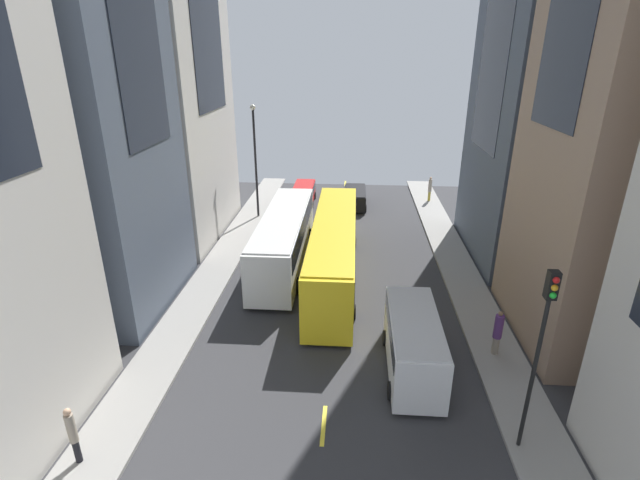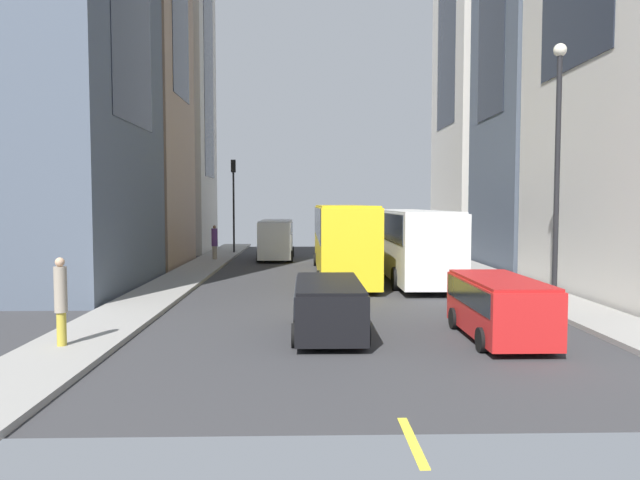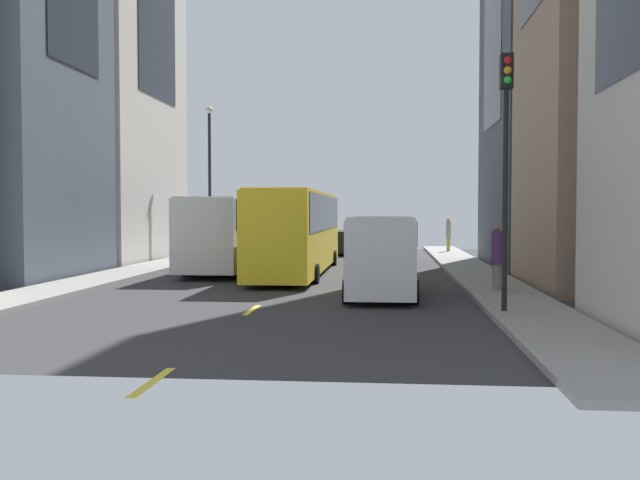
{
  "view_description": "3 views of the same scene",
  "coord_description": "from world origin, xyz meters",
  "px_view_note": "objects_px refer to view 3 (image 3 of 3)",
  "views": [
    {
      "loc": [
        0.85,
        -25.81,
        12.81
      ],
      "look_at": [
        -0.98,
        -1.17,
        2.69
      ],
      "focal_mm": 26.05,
      "sensor_mm": 36.0,
      "label": 1
    },
    {
      "loc": [
        1.66,
        29.95,
        3.69
      ],
      "look_at": [
        0.95,
        1.94,
        1.96
      ],
      "focal_mm": 33.38,
      "sensor_mm": 36.0,
      "label": 2
    },
    {
      "loc": [
        3.77,
        -32.03,
        2.75
      ],
      "look_at": [
        0.95,
        -2.63,
        1.57
      ],
      "focal_mm": 39.93,
      "sensor_mm": 36.0,
      "label": 3
    }
  ],
  "objects_px": {
    "streetcar_yellow": "(299,226)",
    "pedestrian_walking_far": "(448,233)",
    "car_red_0": "(275,238)",
    "traffic_light_near_corner": "(506,135)",
    "pedestrian_crossing_mid": "(497,255)",
    "car_black_1": "(345,241)",
    "delivery_van_white": "(381,250)",
    "city_bus_white": "(235,227)"
  },
  "relations": [
    {
      "from": "car_red_0",
      "to": "pedestrian_crossing_mid",
      "type": "relative_size",
      "value": 2.07
    },
    {
      "from": "car_red_0",
      "to": "pedestrian_walking_far",
      "type": "xyz_separation_m",
      "value": [
        11.32,
        1.04,
        0.35
      ]
    },
    {
      "from": "streetcar_yellow",
      "to": "car_black_1",
      "type": "bearing_deg",
      "value": 85.08
    },
    {
      "from": "delivery_van_white",
      "to": "car_red_0",
      "type": "distance_m",
      "value": 24.35
    },
    {
      "from": "pedestrian_walking_far",
      "to": "city_bus_white",
      "type": "bearing_deg",
      "value": 107.36
    },
    {
      "from": "pedestrian_crossing_mid",
      "to": "delivery_van_white",
      "type": "bearing_deg",
      "value": -176.63
    },
    {
      "from": "streetcar_yellow",
      "to": "delivery_van_white",
      "type": "height_order",
      "value": "streetcar_yellow"
    },
    {
      "from": "car_red_0",
      "to": "car_black_1",
      "type": "bearing_deg",
      "value": -8.19
    },
    {
      "from": "city_bus_white",
      "to": "streetcar_yellow",
      "type": "xyz_separation_m",
      "value": [
        3.25,
        -1.66,
        0.12
      ]
    },
    {
      "from": "pedestrian_crossing_mid",
      "to": "traffic_light_near_corner",
      "type": "height_order",
      "value": "traffic_light_near_corner"
    },
    {
      "from": "car_black_1",
      "to": "pedestrian_crossing_mid",
      "type": "xyz_separation_m",
      "value": [
        6.4,
        -21.3,
        0.39
      ]
    },
    {
      "from": "streetcar_yellow",
      "to": "delivery_van_white",
      "type": "bearing_deg",
      "value": -66.47
    },
    {
      "from": "pedestrian_crossing_mid",
      "to": "pedestrian_walking_far",
      "type": "bearing_deg",
      "value": 73.78
    },
    {
      "from": "streetcar_yellow",
      "to": "pedestrian_walking_far",
      "type": "distance_m",
      "value": 17.59
    },
    {
      "from": "car_red_0",
      "to": "pedestrian_crossing_mid",
      "type": "height_order",
      "value": "pedestrian_crossing_mid"
    },
    {
      "from": "delivery_van_white",
      "to": "pedestrian_crossing_mid",
      "type": "xyz_separation_m",
      "value": [
        3.85,
        1.31,
        -0.23
      ]
    },
    {
      "from": "traffic_light_near_corner",
      "to": "pedestrian_crossing_mid",
      "type": "bearing_deg",
      "value": 83.6
    },
    {
      "from": "streetcar_yellow",
      "to": "car_black_1",
      "type": "distance_m",
      "value": 14.09
    },
    {
      "from": "car_black_1",
      "to": "pedestrian_crossing_mid",
      "type": "height_order",
      "value": "pedestrian_crossing_mid"
    },
    {
      "from": "city_bus_white",
      "to": "car_red_0",
      "type": "bearing_deg",
      "value": 90.65
    },
    {
      "from": "streetcar_yellow",
      "to": "car_red_0",
      "type": "relative_size",
      "value": 3.33
    },
    {
      "from": "pedestrian_crossing_mid",
      "to": "streetcar_yellow",
      "type": "bearing_deg",
      "value": 120.67
    },
    {
      "from": "streetcar_yellow",
      "to": "traffic_light_near_corner",
      "type": "bearing_deg",
      "value": -61.0
    },
    {
      "from": "car_red_0",
      "to": "traffic_light_near_corner",
      "type": "distance_m",
      "value": 29.44
    },
    {
      "from": "car_red_0",
      "to": "traffic_light_near_corner",
      "type": "height_order",
      "value": "traffic_light_near_corner"
    },
    {
      "from": "city_bus_white",
      "to": "traffic_light_near_corner",
      "type": "relative_size",
      "value": 1.86
    },
    {
      "from": "car_red_0",
      "to": "traffic_light_near_corner",
      "type": "bearing_deg",
      "value": -69.13
    },
    {
      "from": "delivery_van_white",
      "to": "traffic_light_near_corner",
      "type": "distance_m",
      "value": 6.08
    },
    {
      "from": "car_black_1",
      "to": "traffic_light_near_corner",
      "type": "xyz_separation_m",
      "value": [
        5.8,
        -26.62,
        3.83
      ]
    },
    {
      "from": "streetcar_yellow",
      "to": "pedestrian_crossing_mid",
      "type": "relative_size",
      "value": 6.88
    },
    {
      "from": "delivery_van_white",
      "to": "car_red_0",
      "type": "relative_size",
      "value": 1.31
    },
    {
      "from": "streetcar_yellow",
      "to": "car_black_1",
      "type": "xyz_separation_m",
      "value": [
        1.2,
        13.98,
        -1.23
      ]
    },
    {
      "from": "city_bus_white",
      "to": "traffic_light_near_corner",
      "type": "bearing_deg",
      "value": -54.35
    },
    {
      "from": "car_red_0",
      "to": "pedestrian_crossing_mid",
      "type": "bearing_deg",
      "value": -63.39
    },
    {
      "from": "traffic_light_near_corner",
      "to": "car_black_1",
      "type": "bearing_deg",
      "value": 102.3
    },
    {
      "from": "car_black_1",
      "to": "pedestrian_walking_far",
      "type": "bearing_deg",
      "value": 14.23
    },
    {
      "from": "pedestrian_walking_far",
      "to": "traffic_light_near_corner",
      "type": "bearing_deg",
      "value": 144.04
    },
    {
      "from": "streetcar_yellow",
      "to": "pedestrian_crossing_mid",
      "type": "height_order",
      "value": "streetcar_yellow"
    },
    {
      "from": "delivery_van_white",
      "to": "car_black_1",
      "type": "relative_size",
      "value": 1.27
    },
    {
      "from": "delivery_van_white",
      "to": "pedestrian_crossing_mid",
      "type": "bearing_deg",
      "value": 18.79
    },
    {
      "from": "delivery_van_white",
      "to": "pedestrian_walking_far",
      "type": "relative_size",
      "value": 2.65
    },
    {
      "from": "car_red_0",
      "to": "streetcar_yellow",
      "type": "bearing_deg",
      "value": -76.94
    }
  ]
}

